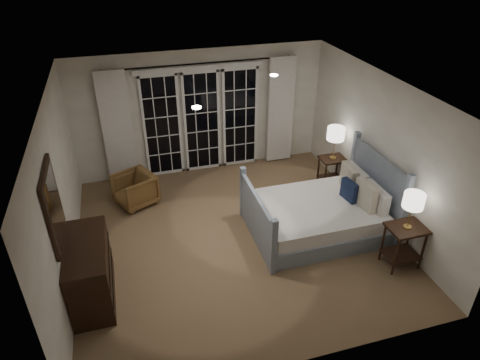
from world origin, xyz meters
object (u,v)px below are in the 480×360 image
object	(u,v)px
lamp_right	(336,134)
armchair	(135,189)
nightstand_right	(332,168)
nightstand_left	(404,240)
lamp_left	(414,201)
bed	(320,214)
dresser	(90,271)

from	to	relation	value
lamp_right	armchair	size ratio (longest dim) A/B	0.95
nightstand_right	lamp_right	bearing A→B (deg)	0.00
nightstand_right	armchair	distance (m)	3.76
nightstand_left	lamp_left	size ratio (longest dim) A/B	1.23
nightstand_left	lamp_right	bearing A→B (deg)	89.43
bed	lamp_left	distance (m)	1.62
lamp_left	nightstand_left	bearing A→B (deg)	90.00
bed	lamp_left	size ratio (longest dim) A/B	3.78
nightstand_left	lamp_right	distance (m)	2.47
bed	armchair	size ratio (longest dim) A/B	3.24
bed	dresser	bearing A→B (deg)	-172.01
bed	nightstand_left	world-z (taller)	bed
nightstand_right	lamp_left	distance (m)	2.49
nightstand_left	lamp_right	xyz separation A→B (m)	(0.02, 2.38, 0.67)
bed	armchair	xyz separation A→B (m)	(-2.91, 1.68, -0.02)
nightstand_right	bed	bearing A→B (deg)	-123.45
nightstand_left	lamp_left	world-z (taller)	lamp_left
lamp_left	armchair	size ratio (longest dim) A/B	0.86
lamp_left	armchair	distance (m)	4.73
nightstand_left	lamp_right	size ratio (longest dim) A/B	1.10
nightstand_left	nightstand_right	size ratio (longest dim) A/B	1.12
nightstand_right	lamp_left	world-z (taller)	lamp_left
lamp_left	dresser	distance (m)	4.55
nightstand_left	nightstand_right	world-z (taller)	nightstand_left
armchair	lamp_left	bearing A→B (deg)	27.56
lamp_left	armchair	world-z (taller)	lamp_left
dresser	armchair	bearing A→B (deg)	71.38
dresser	lamp_right	bearing A→B (deg)	21.49
bed	dresser	xyz separation A→B (m)	(-3.65, -0.51, 0.12)
lamp_right	armchair	bearing A→B (deg)	173.43
lamp_left	dresser	size ratio (longest dim) A/B	0.45
bed	lamp_right	distance (m)	1.70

